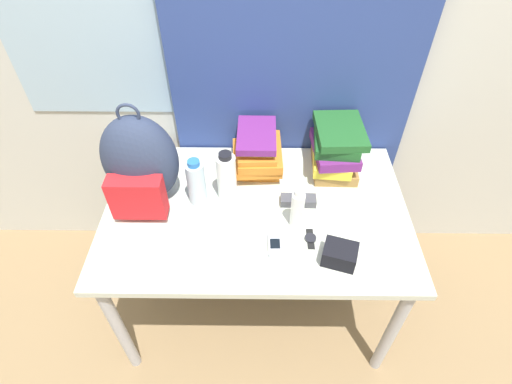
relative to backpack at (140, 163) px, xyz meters
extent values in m
plane|color=#8C704C|center=(0.46, -0.47, -0.92)|extent=(12.00, 12.00, 0.00)
cube|color=beige|center=(0.46, 0.43, 0.33)|extent=(6.00, 0.05, 2.50)
cube|color=#9EBCD1|center=(-0.05, 0.40, 0.38)|extent=(1.10, 0.01, 0.80)
cube|color=navy|center=(0.62, 0.38, 0.33)|extent=(1.08, 0.04, 2.50)
cube|color=beige|center=(0.46, -0.06, -0.21)|extent=(1.28, 0.82, 0.03)
cylinder|color=#B2B2B7|center=(-0.12, -0.42, -0.57)|extent=(0.05, 0.05, 0.70)
cylinder|color=#B2B2B7|center=(1.05, -0.42, -0.57)|extent=(0.05, 0.05, 0.70)
cylinder|color=#B2B2B7|center=(-0.12, 0.29, -0.57)|extent=(0.05, 0.05, 0.70)
cylinder|color=#B2B2B7|center=(1.05, 0.29, -0.57)|extent=(0.05, 0.05, 0.70)
ellipsoid|color=#2D3851|center=(0.00, 0.01, 0.01)|extent=(0.31, 0.22, 0.41)
cube|color=red|center=(0.00, -0.12, -0.07)|extent=(0.21, 0.08, 0.18)
torus|color=#2D3851|center=(0.00, 0.01, 0.22)|extent=(0.09, 0.01, 0.09)
cube|color=orange|center=(0.46, 0.20, -0.17)|extent=(0.22, 0.21, 0.05)
cube|color=orange|center=(0.46, 0.19, -0.13)|extent=(0.23, 0.27, 0.03)
cube|color=orange|center=(0.48, 0.20, -0.10)|extent=(0.20, 0.28, 0.04)
cube|color=orange|center=(0.46, 0.20, -0.06)|extent=(0.18, 0.27, 0.03)
cube|color=yellow|center=(0.46, 0.20, -0.04)|extent=(0.17, 0.21, 0.03)
cube|color=#6B2370|center=(0.47, 0.20, -0.01)|extent=(0.17, 0.25, 0.03)
cube|color=olive|center=(0.82, 0.20, -0.17)|extent=(0.20, 0.26, 0.05)
cube|color=yellow|center=(0.81, 0.20, -0.12)|extent=(0.19, 0.28, 0.05)
cube|color=#6B2370|center=(0.81, 0.19, -0.07)|extent=(0.20, 0.28, 0.05)
cube|color=#1E5623|center=(0.81, 0.19, -0.03)|extent=(0.21, 0.24, 0.05)
cube|color=#1E5623|center=(0.83, 0.20, 0.02)|extent=(0.21, 0.27, 0.04)
cylinder|color=silver|center=(0.22, -0.02, -0.09)|extent=(0.08, 0.08, 0.20)
cylinder|color=#286BB7|center=(0.22, -0.02, 0.02)|extent=(0.05, 0.05, 0.02)
cylinder|color=white|center=(0.34, 0.01, -0.09)|extent=(0.08, 0.08, 0.22)
cylinder|color=black|center=(0.34, 0.01, 0.03)|extent=(0.05, 0.05, 0.02)
cylinder|color=white|center=(0.63, -0.15, -0.11)|extent=(0.05, 0.05, 0.17)
cylinder|color=white|center=(0.63, -0.15, -0.02)|extent=(0.03, 0.03, 0.02)
cube|color=#B7BCC6|center=(0.54, -0.26, -0.19)|extent=(0.06, 0.11, 0.02)
cube|color=black|center=(0.54, -0.26, -0.18)|extent=(0.04, 0.05, 0.00)
cube|color=#47474C|center=(0.64, -0.03, -0.18)|extent=(0.15, 0.06, 0.04)
cube|color=black|center=(0.78, -0.32, -0.16)|extent=(0.15, 0.13, 0.07)
cube|color=black|center=(0.68, -0.22, -0.19)|extent=(0.03, 0.10, 0.00)
cylinder|color=#232328|center=(0.68, -0.22, -0.19)|extent=(0.05, 0.05, 0.01)
camera|label=1|loc=(0.48, -1.20, 1.05)|focal=28.00mm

